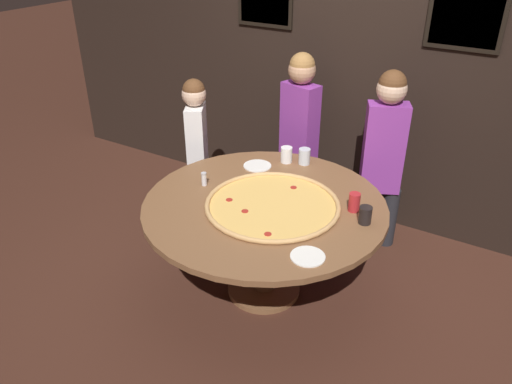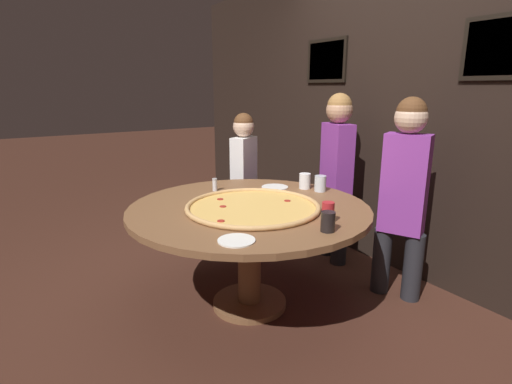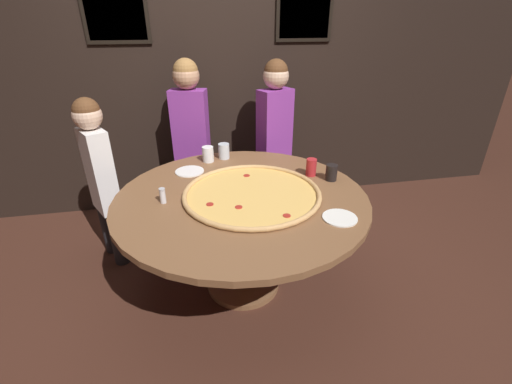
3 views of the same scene
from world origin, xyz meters
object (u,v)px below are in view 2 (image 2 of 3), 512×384
(drink_cup_far_right, at_px, (328,212))
(diner_far_left, at_px, (336,169))
(condiment_shaker, at_px, (215,185))
(giant_pizza, at_px, (253,207))
(white_plate_beside_cup, at_px, (236,240))
(diner_far_right, at_px, (404,188))
(drink_cup_by_shaker, at_px, (328,222))
(diner_side_right, at_px, (244,173))
(drink_cup_near_right, at_px, (320,184))
(white_plate_far_back, at_px, (275,187))
(dining_table, at_px, (249,224))
(drink_cup_beside_pizza, at_px, (305,181))

(drink_cup_far_right, xyz_separation_m, diner_far_left, (-0.82, 0.85, 0.03))
(condiment_shaker, bearing_deg, giant_pizza, -0.50)
(white_plate_beside_cup, distance_m, diner_far_left, 1.65)
(diner_far_right, bearing_deg, drink_cup_by_shaker, 77.19)
(drink_cup_far_right, distance_m, white_plate_beside_cup, 0.60)
(condiment_shaker, height_order, diner_side_right, diner_side_right)
(drink_cup_near_right, xyz_separation_m, diner_side_right, (-0.92, -0.12, -0.07))
(drink_cup_far_right, height_order, condiment_shaker, drink_cup_far_right)
(drink_cup_far_right, relative_size, white_plate_far_back, 0.59)
(giant_pizza, distance_m, white_plate_far_back, 0.59)
(dining_table, relative_size, giant_pizza, 1.82)
(drink_cup_far_right, relative_size, diner_far_right, 0.09)
(white_plate_far_back, bearing_deg, condiment_shaker, -110.51)
(giant_pizza, bearing_deg, drink_cup_far_right, 25.44)
(white_plate_far_back, bearing_deg, drink_cup_by_shaker, -18.79)
(drink_cup_near_right, xyz_separation_m, diner_far_left, (-0.25, 0.40, 0.03))
(giant_pizza, xyz_separation_m, white_plate_far_back, (-0.38, 0.45, -0.01))
(drink_cup_beside_pizza, xyz_separation_m, condiment_shaker, (-0.32, -0.62, -0.01))
(drink_cup_by_shaker, height_order, diner_far_left, diner_far_left)
(drink_cup_far_right, xyz_separation_m, white_plate_far_back, (-0.85, 0.23, -0.06))
(drink_cup_beside_pizza, distance_m, condiment_shaker, 0.70)
(giant_pizza, height_order, diner_side_right, diner_side_right)
(diner_far_left, bearing_deg, drink_cup_far_right, 148.93)
(giant_pizza, height_order, white_plate_beside_cup, giant_pizza)
(drink_cup_beside_pizza, relative_size, diner_far_right, 0.08)
(white_plate_beside_cup, xyz_separation_m, diner_far_left, (-0.78, 1.45, 0.09))
(drink_cup_beside_pizza, height_order, diner_far_left, diner_far_left)
(condiment_shaker, relative_size, diner_far_left, 0.07)
(diner_far_left, distance_m, diner_far_right, 0.74)
(drink_cup_by_shaker, xyz_separation_m, condiment_shaker, (-1.13, -0.12, -0.01))
(white_plate_beside_cup, xyz_separation_m, condiment_shaker, (-0.98, 0.38, 0.05))
(drink_cup_far_right, xyz_separation_m, drink_cup_near_right, (-0.57, 0.45, -0.00))
(drink_cup_far_right, xyz_separation_m, diner_side_right, (-1.49, 0.33, -0.07))
(drink_cup_near_right, height_order, white_plate_beside_cup, drink_cup_near_right)
(drink_cup_beside_pizza, xyz_separation_m, diner_side_right, (-0.79, -0.08, -0.07))
(drink_cup_far_right, height_order, diner_side_right, diner_side_right)
(dining_table, distance_m, drink_cup_beside_pizza, 0.66)
(drink_cup_far_right, height_order, white_plate_beside_cup, drink_cup_far_right)
(diner_far_right, bearing_deg, drink_cup_near_right, 9.24)
(condiment_shaker, bearing_deg, drink_cup_beside_pizza, 63.13)
(drink_cup_far_right, xyz_separation_m, diner_far_right, (-0.08, 0.78, 0.02))
(diner_side_right, height_order, diner_far_right, diner_far_right)
(diner_far_left, bearing_deg, drink_cup_near_right, 136.57)
(white_plate_beside_cup, height_order, condiment_shaker, condiment_shaker)
(dining_table, height_order, diner_far_right, diner_far_right)
(drink_cup_by_shaker, height_order, diner_side_right, diner_side_right)
(drink_cup_beside_pizza, height_order, white_plate_beside_cup, drink_cup_beside_pizza)
(diner_far_left, bearing_deg, diner_far_right, -169.95)
(dining_table, xyz_separation_m, drink_cup_near_right, (-0.04, 0.66, 0.19))
(diner_far_left, relative_size, diner_far_right, 1.01)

